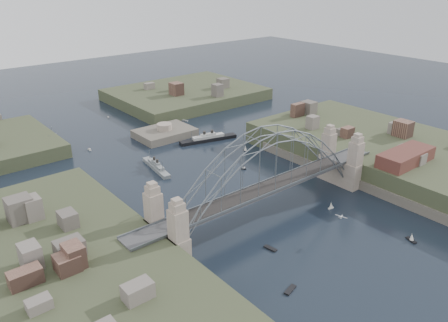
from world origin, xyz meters
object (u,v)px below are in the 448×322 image
at_px(fort_island, 165,137).
at_px(naval_cruiser_near, 156,167).
at_px(bridge, 268,174).
at_px(wharf_shed, 406,157).
at_px(naval_cruiser_far, 52,142).
at_px(ocean_liner, 208,139).

distance_m(fort_island, naval_cruiser_near, 31.66).
bearing_deg(fort_island, bridge, -99.73).
height_order(bridge, naval_cruiser_near, bridge).
height_order(wharf_shed, naval_cruiser_far, wharf_shed).
height_order(wharf_shed, naval_cruiser_near, wharf_shed).
bearing_deg(naval_cruiser_far, bridge, -74.02).
xyz_separation_m(fort_island, ocean_liner, (10.47, -14.88, 1.22)).
distance_m(bridge, fort_island, 72.14).
bearing_deg(ocean_liner, fort_island, 125.13).
bearing_deg(naval_cruiser_far, ocean_liner, -36.15).
relative_size(fort_island, wharf_shed, 1.10).
bearing_deg(fort_island, wharf_shed, -69.15).
bearing_deg(wharf_shed, fort_island, 110.85).
bearing_deg(ocean_liner, naval_cruiser_near, -161.09).
bearing_deg(fort_island, naval_cruiser_far, 151.64).
xyz_separation_m(wharf_shed, ocean_liner, (-21.53, 69.12, -9.12)).
xyz_separation_m(naval_cruiser_far, ocean_liner, (48.38, -35.34, -0.02)).
height_order(bridge, ocean_liner, bridge).
distance_m(naval_cruiser_near, naval_cruiser_far, 49.19).
xyz_separation_m(bridge, fort_island, (12.00, 70.00, -12.66)).
xyz_separation_m(fort_island, wharf_shed, (32.00, -84.00, 10.34)).
distance_m(bridge, wharf_shed, 46.23).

